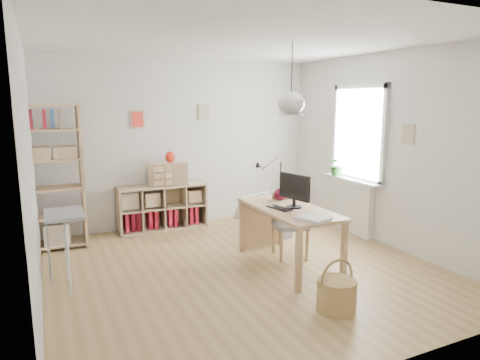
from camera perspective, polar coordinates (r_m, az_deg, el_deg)
name	(u,v)px	position (r m, az deg, el deg)	size (l,w,h in m)	color
ground	(243,268)	(5.37, 0.40, -11.70)	(4.50, 4.50, 0.00)	#A68453
room_shell	(291,103)	(5.11, 6.84, 10.10)	(4.50, 4.50, 4.50)	white
window_unit	(359,133)	(6.73, 15.57, 6.02)	(0.07, 1.16, 1.46)	white
radiator	(353,208)	(6.88, 14.88, -3.57)	(0.10, 0.80, 0.80)	white
windowsill	(352,181)	(6.76, 14.73, -0.08)	(0.22, 1.20, 0.06)	silver
desk	(289,215)	(5.29, 6.52, -4.62)	(0.70, 1.50, 0.75)	tan
cube_shelf	(161,210)	(7.00, -10.53, -4.02)	(1.40, 0.38, 0.72)	tan
tall_bookshelf	(51,171)	(6.36, -23.86, 1.07)	(0.80, 0.38, 2.00)	tan
side_table	(59,229)	(5.03, -23.04, -6.08)	(0.40, 0.55, 0.85)	#9B9B9E
chair	(289,221)	(5.70, 6.55, -5.46)	(0.49, 0.49, 0.83)	#9B9B9E
wicker_basket	(336,294)	(4.42, 12.74, -14.59)	(0.39, 0.39, 0.54)	olive
storage_chest	(266,224)	(6.47, 3.55, -5.88)	(0.76, 0.81, 0.64)	beige
monitor	(294,189)	(5.21, 7.27, -1.19)	(0.19, 0.47, 0.41)	black
keyboard	(279,208)	(5.19, 5.25, -3.73)	(0.13, 0.34, 0.02)	black
task_lamp	(269,173)	(5.73, 3.83, 0.97)	(0.46, 0.17, 0.49)	black
yarn_ball	(280,194)	(5.63, 5.41, -1.87)	(0.16, 0.16, 0.16)	#4A091A
paper_tray	(313,218)	(4.75, 9.65, -5.06)	(0.27, 0.33, 0.03)	silver
drawer_chest	(168,174)	(6.87, -9.54, 0.82)	(0.61, 0.28, 0.35)	tan
red_vase	(170,157)	(6.84, -9.30, 3.03)	(0.15, 0.15, 0.18)	#AB1D0E
potted_plant	(337,164)	(6.98, 12.85, 2.03)	(0.31, 0.27, 0.35)	#275E23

